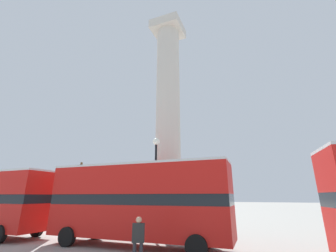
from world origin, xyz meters
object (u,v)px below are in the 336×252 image
(equestrian_statue, at_px, (77,203))
(street_lamp, at_px, (156,176))
(monument_column, at_px, (168,133))
(pedestrian_near_lamp, at_px, (138,238))
(bus_b, at_px, (138,200))

(equestrian_statue, height_order, street_lamp, equestrian_statue)
(monument_column, xyz_separation_m, pedestrian_near_lamp, (2.34, -8.67, -6.79))
(equestrian_statue, relative_size, pedestrian_near_lamp, 3.56)
(bus_b, height_order, street_lamp, street_lamp)
(monument_column, distance_m, street_lamp, 5.34)
(monument_column, xyz_separation_m, street_lamp, (0.57, -3.52, -3.97))
(street_lamp, xyz_separation_m, pedestrian_near_lamp, (1.76, -5.16, -2.81))
(bus_b, bearing_deg, street_lamp, 83.89)
(equestrian_statue, bearing_deg, pedestrian_near_lamp, -22.04)
(equestrian_statue, bearing_deg, bus_b, -17.51)
(bus_b, relative_size, street_lamp, 1.61)
(bus_b, height_order, pedestrian_near_lamp, bus_b)
(street_lamp, bearing_deg, monument_column, 99.27)
(monument_column, relative_size, bus_b, 1.92)
(monument_column, relative_size, street_lamp, 3.10)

